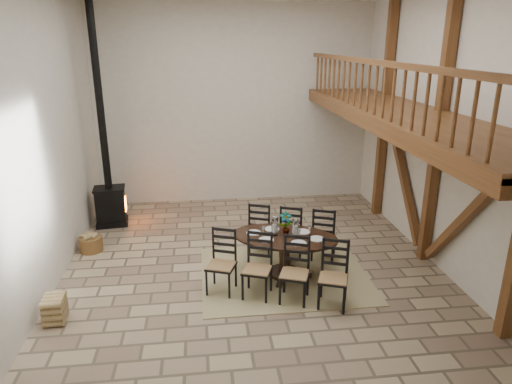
{
  "coord_description": "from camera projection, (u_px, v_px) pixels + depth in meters",
  "views": [
    {
      "loc": [
        -0.89,
        -7.68,
        4.1
      ],
      "look_at": [
        0.11,
        0.4,
        1.38
      ],
      "focal_mm": 32.0,
      "sensor_mm": 36.0,
      "label": 1
    }
  ],
  "objects": [
    {
      "name": "ground",
      "position": [
        253.0,
        268.0,
        8.63
      ],
      "size": [
        8.0,
        8.0,
        0.0
      ],
      "primitive_type": "plane",
      "color": "tan",
      "rests_on": "ground"
    },
    {
      "name": "room_shell",
      "position": [
        321.0,
        106.0,
        7.81
      ],
      "size": [
        7.02,
        8.02,
        5.01
      ],
      "color": "beige",
      "rests_on": "ground"
    },
    {
      "name": "rug",
      "position": [
        284.0,
        274.0,
        8.37
      ],
      "size": [
        3.0,
        2.5,
        0.02
      ],
      "primitive_type": "cube",
      "color": "tan",
      "rests_on": "ground"
    },
    {
      "name": "dining_table",
      "position": [
        284.0,
        257.0,
        8.17
      ],
      "size": [
        2.62,
        2.67,
        1.21
      ],
      "rotation": [
        0.0,
        0.0,
        -0.36
      ],
      "color": "black",
      "rests_on": "ground"
    },
    {
      "name": "wood_stove",
      "position": [
        108.0,
        179.0,
        10.31
      ],
      "size": [
        0.76,
        0.62,
        5.0
      ],
      "rotation": [
        0.0,
        0.0,
        0.12
      ],
      "color": "black",
      "rests_on": "ground"
    },
    {
      "name": "log_basket",
      "position": [
        91.0,
        243.0,
        9.28
      ],
      "size": [
        0.46,
        0.46,
        0.38
      ],
      "rotation": [
        0.0,
        0.0,
        0.15
      ],
      "color": "brown",
      "rests_on": "ground"
    },
    {
      "name": "log_stack",
      "position": [
        55.0,
        309.0,
        6.94
      ],
      "size": [
        0.33,
        0.43,
        0.42
      ],
      "rotation": [
        0.0,
        0.0,
        0.05
      ],
      "color": "tan",
      "rests_on": "ground"
    }
  ]
}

